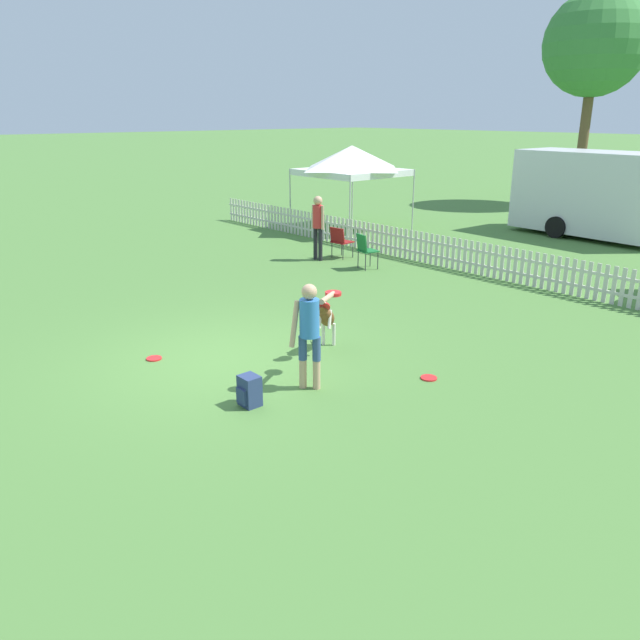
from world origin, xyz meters
name	(u,v)px	position (x,y,z in m)	size (l,w,h in m)	color
ground_plane	(226,360)	(0.00, 0.00, 0.00)	(240.00, 240.00, 0.00)	#4C7A38
handler_person	(310,324)	(1.70, 0.35, 0.97)	(0.55, 1.05, 1.56)	tan
leaping_dog	(326,317)	(0.76, 1.48, 0.60)	(0.76, 0.88, 1.00)	brown
frisbee_near_handler	(154,358)	(-0.80, -0.86, 0.01)	(0.24, 0.24, 0.02)	red
frisbee_near_dog	(429,378)	(2.63, 1.88, 0.01)	(0.24, 0.24, 0.02)	red
backpack_on_grass	(249,391)	(1.60, -0.66, 0.21)	(0.27, 0.28, 0.43)	navy
picket_fence	(502,263)	(0.00, 7.74, 0.41)	(23.29, 0.04, 0.81)	beige
folding_chair_blue_left	(340,240)	(-4.23, 6.44, 0.51)	(0.52, 0.54, 0.85)	#333338
folding_chair_center	(365,248)	(-2.90, 6.06, 0.54)	(0.52, 0.54, 0.90)	#333338
canopy_tent_main	(352,160)	(-7.16, 9.65, 2.30)	(2.96, 2.96, 2.78)	#B2B2B2
spectator_standing	(318,221)	(-4.45, 5.82, 1.05)	(0.41, 0.27, 1.72)	black
equipment_trailer	(596,193)	(-1.23, 14.62, 1.40)	(5.65, 2.34, 2.65)	silver
tree_left_grove	(595,45)	(-5.16, 21.16, 6.36)	(4.09, 4.09, 8.46)	brown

